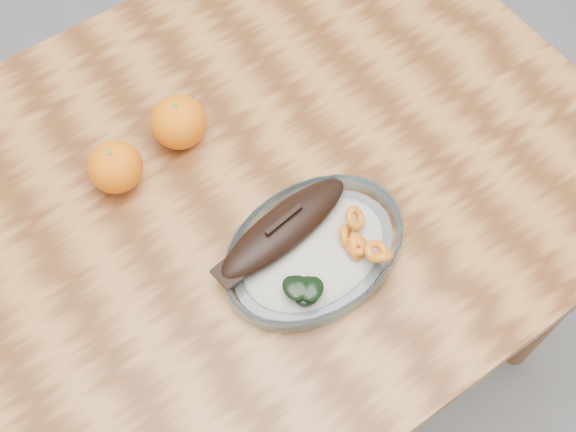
{
  "coord_description": "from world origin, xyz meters",
  "views": [
    {
      "loc": [
        -0.19,
        -0.47,
        1.62
      ],
      "look_at": [
        0.08,
        -0.09,
        0.77
      ],
      "focal_mm": 45.0,
      "sensor_mm": 36.0,
      "label": 1
    }
  ],
  "objects_px": {
    "plated_meal": "(313,249)",
    "orange_left": "(115,167)",
    "dining_table": "(211,237)",
    "orange_right": "(179,122)"
  },
  "relations": [
    {
      "from": "dining_table",
      "to": "orange_right",
      "type": "bearing_deg",
      "value": 74.1
    },
    {
      "from": "dining_table",
      "to": "orange_right",
      "type": "height_order",
      "value": "orange_right"
    },
    {
      "from": "plated_meal",
      "to": "orange_left",
      "type": "relative_size",
      "value": 6.56
    },
    {
      "from": "dining_table",
      "to": "plated_meal",
      "type": "relative_size",
      "value": 2.46
    },
    {
      "from": "plated_meal",
      "to": "orange_right",
      "type": "bearing_deg",
      "value": 97.24
    },
    {
      "from": "dining_table",
      "to": "orange_right",
      "type": "relative_size",
      "value": 15.11
    },
    {
      "from": "dining_table",
      "to": "orange_right",
      "type": "distance_m",
      "value": 0.18
    },
    {
      "from": "orange_left",
      "to": "orange_right",
      "type": "bearing_deg",
      "value": 7.07
    },
    {
      "from": "dining_table",
      "to": "plated_meal",
      "type": "distance_m",
      "value": 0.2
    },
    {
      "from": "orange_left",
      "to": "orange_right",
      "type": "height_order",
      "value": "orange_right"
    }
  ]
}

